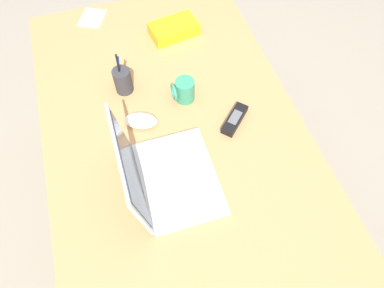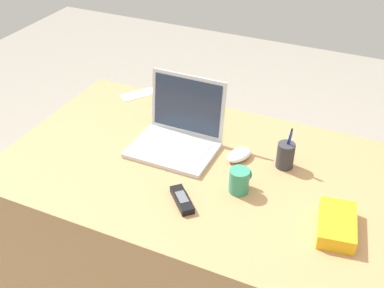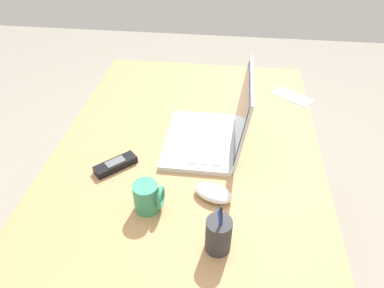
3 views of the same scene
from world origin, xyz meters
TOP-DOWN VIEW (x-y plane):
  - desk at (0.00, 0.00)m, footprint 1.55×0.90m
  - laptop at (-0.17, 0.09)m, footprint 0.32×0.28m
  - computer_mouse at (0.08, 0.10)m, footprint 0.11×0.13m
  - coffee_mug_white at (0.15, -0.07)m, footprint 0.07×0.08m
  - cordless_phone at (-0.01, -0.21)m, footprint 0.13×0.13m
  - pen_holder at (0.25, 0.13)m, footprint 0.06×0.06m
  - paper_note_left at (-0.52, 0.39)m, footprint 0.16×0.17m

SIDE VIEW (x-z plane):
  - desk at x=0.00m, z-range 0.00..0.73m
  - paper_note_left at x=-0.52m, z-range 0.73..0.73m
  - cordless_phone at x=-0.01m, z-range 0.73..0.75m
  - computer_mouse at x=0.08m, z-range 0.73..0.76m
  - coffee_mug_white at x=0.15m, z-range 0.73..0.82m
  - pen_holder at x=0.25m, z-range 0.69..0.86m
  - laptop at x=-0.17m, z-range 0.65..0.91m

